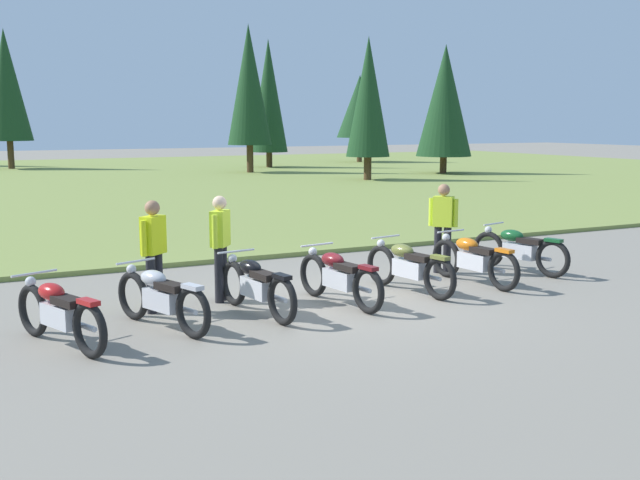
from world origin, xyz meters
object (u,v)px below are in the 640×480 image
object	(u,v)px
motorcycle_red	(59,313)
rider_checking_bike	(443,223)
motorcycle_maroon	(339,277)
motorcycle_olive	(409,266)
motorcycle_orange	(473,259)
rider_near_row_end	(154,249)
rider_with_back_turned	(220,242)
motorcycle_black	(256,285)
motorcycle_silver	(161,297)
motorcycle_british_green	(519,249)

from	to	relation	value
motorcycle_red	rider_checking_bike	xyz separation A→B (m)	(7.05, 1.70, 0.51)
motorcycle_maroon	motorcycle_olive	bearing A→B (deg)	9.06
motorcycle_olive	motorcycle_orange	world-z (taller)	same
motorcycle_maroon	rider_near_row_end	world-z (taller)	rider_near_row_end
motorcycle_maroon	rider_with_back_turned	world-z (taller)	rider_with_back_turned
motorcycle_black	motorcycle_maroon	world-z (taller)	same
rider_near_row_end	motorcycle_maroon	bearing A→B (deg)	-16.75
motorcycle_silver	rider_near_row_end	xyz separation A→B (m)	(0.15, 0.93, 0.51)
motorcycle_black	rider_near_row_end	distance (m)	1.60
motorcycle_olive	rider_near_row_end	bearing A→B (deg)	172.02
motorcycle_olive	motorcycle_british_green	bearing A→B (deg)	10.24
motorcycle_olive	rider_with_back_turned	world-z (taller)	rider_with_back_turned
motorcycle_red	motorcycle_black	world-z (taller)	same
motorcycle_black	rider_checking_bike	size ratio (longest dim) A/B	1.25
motorcycle_red	motorcycle_olive	xyz separation A→B (m)	(5.60, 0.62, 0.00)
motorcycle_silver	motorcycle_olive	bearing A→B (deg)	4.85
motorcycle_maroon	motorcycle_olive	size ratio (longest dim) A/B	1.00
motorcycle_orange	rider_checking_bike	size ratio (longest dim) A/B	1.26
motorcycle_maroon	motorcycle_british_green	distance (m)	4.28
motorcycle_olive	rider_with_back_turned	distance (m)	3.13
motorcycle_maroon	motorcycle_red	bearing A→B (deg)	-174.69
motorcycle_maroon	motorcycle_orange	distance (m)	2.82
motorcycle_olive	motorcycle_british_green	distance (m)	2.83
motorcycle_red	rider_checking_bike	distance (m)	7.27
motorcycle_maroon	motorcycle_british_green	xyz separation A→B (m)	(4.21, 0.73, 0.00)
motorcycle_red	motorcycle_olive	size ratio (longest dim) A/B	0.96
motorcycle_silver	rider_with_back_turned	bearing A→B (deg)	42.46
motorcycle_maroon	rider_with_back_turned	distance (m)	1.93
motorcycle_black	motorcycle_maroon	size ratio (longest dim) A/B	1.00
motorcycle_red	motorcycle_olive	distance (m)	5.64
motorcycle_red	rider_with_back_turned	world-z (taller)	rider_with_back_turned
motorcycle_orange	motorcycle_british_green	size ratio (longest dim) A/B	1.02
motorcycle_black	motorcycle_olive	world-z (taller)	same
motorcycle_olive	rider_near_row_end	distance (m)	4.16
motorcycle_silver	motorcycle_black	xyz separation A→B (m)	(1.44, 0.13, 0.00)
motorcycle_maroon	motorcycle_british_green	world-z (taller)	same
rider_with_back_turned	rider_checking_bike	xyz separation A→B (m)	(4.44, 0.30, 0.00)
motorcycle_red	motorcycle_silver	size ratio (longest dim) A/B	0.99
motorcycle_olive	rider_checking_bike	world-z (taller)	rider_checking_bike
motorcycle_red	motorcycle_maroon	world-z (taller)	same
motorcycle_orange	rider_checking_bike	bearing A→B (deg)	85.62
rider_with_back_turned	rider_near_row_end	xyz separation A→B (m)	(-1.10, -0.21, 0.00)
motorcycle_black	rider_checking_bike	xyz separation A→B (m)	(4.25, 1.32, 0.51)
motorcycle_orange	rider_checking_bike	xyz separation A→B (m)	(0.08, 1.03, 0.51)
motorcycle_british_green	rider_with_back_turned	distance (m)	5.81
motorcycle_british_green	rider_near_row_end	xyz separation A→B (m)	(-6.88, 0.07, 0.51)
motorcycle_orange	rider_checking_bike	distance (m)	1.15
rider_with_back_turned	rider_checking_bike	world-z (taller)	same
motorcycle_red	rider_near_row_end	bearing A→B (deg)	38.24
motorcycle_silver	motorcycle_maroon	size ratio (longest dim) A/B	0.96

